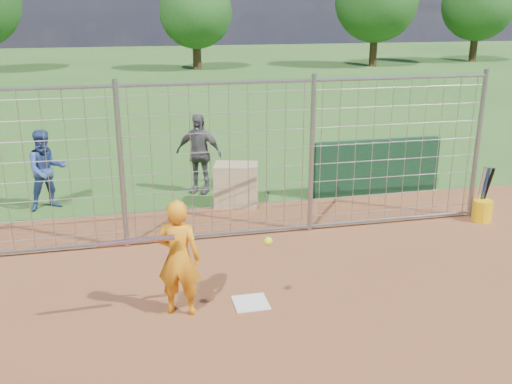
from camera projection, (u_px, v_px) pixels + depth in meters
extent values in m
plane|color=#2D591E|center=(247.00, 296.00, 7.41)|extent=(100.00, 100.00, 0.00)
cube|color=silver|center=(251.00, 303.00, 7.22)|extent=(0.43, 0.43, 0.02)
cube|color=#11381E|center=(376.00, 167.00, 11.30)|extent=(2.60, 0.20, 1.10)
imported|color=orange|center=(179.00, 258.00, 6.80)|extent=(0.62, 0.51, 1.46)
imported|color=navy|center=(47.00, 170.00, 10.41)|extent=(0.87, 0.77, 1.49)
imported|color=#4F4F53|center=(199.00, 153.00, 11.33)|extent=(1.02, 0.80, 1.61)
cube|color=tan|center=(236.00, 185.00, 10.70)|extent=(0.92, 0.74, 0.80)
cylinder|color=silver|center=(136.00, 241.00, 6.41)|extent=(0.86, 0.09, 0.06)
sphere|color=#E5FB1A|center=(268.00, 241.00, 6.68)|extent=(0.10, 0.10, 0.10)
cylinder|color=yellow|center=(482.00, 211.00, 9.95)|extent=(0.34, 0.34, 0.38)
cylinder|color=silver|center=(480.00, 190.00, 9.88)|extent=(0.06, 0.16, 0.85)
cylinder|color=navy|center=(484.00, 190.00, 9.89)|extent=(0.07, 0.18, 0.85)
cylinder|color=black|center=(487.00, 190.00, 9.90)|extent=(0.09, 0.26, 0.84)
cylinder|color=gray|center=(121.00, 167.00, 8.54)|extent=(0.08, 0.08, 2.60)
cylinder|color=gray|center=(312.00, 156.00, 9.18)|extent=(0.08, 0.08, 2.60)
cylinder|color=gray|center=(477.00, 146.00, 9.82)|extent=(0.08, 0.08, 2.60)
cylinder|color=gray|center=(218.00, 83.00, 8.49)|extent=(9.00, 0.05, 0.05)
cylinder|color=gray|center=(221.00, 234.00, 9.24)|extent=(9.00, 0.05, 0.05)
cube|color=gray|center=(220.00, 164.00, 8.88)|extent=(9.00, 0.02, 2.50)
cylinder|color=#3F2B19|center=(197.00, 51.00, 33.66)|extent=(0.50, 0.50, 2.16)
sphere|color=#26561E|center=(196.00, 12.00, 32.97)|extent=(4.20, 4.20, 4.20)
cylinder|color=#3F2B19|center=(374.00, 45.00, 35.48)|extent=(0.50, 0.50, 2.59)
sphere|color=#26561E|center=(376.00, 0.00, 34.65)|extent=(5.04, 5.04, 5.04)
cylinder|color=#3F2B19|center=(474.00, 43.00, 38.60)|extent=(0.50, 0.50, 2.45)
sphere|color=#26561E|center=(478.00, 4.00, 37.82)|extent=(4.76, 4.76, 4.76)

